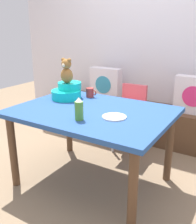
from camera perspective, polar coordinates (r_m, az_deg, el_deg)
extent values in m
plane|color=#8C7256|center=(2.64, -1.18, -14.95)|extent=(8.00, 8.00, 0.00)
cube|color=silver|center=(3.59, 12.50, 15.57)|extent=(4.40, 0.10, 2.60)
cube|color=brown|center=(3.55, 9.85, -1.99)|extent=(2.60, 0.44, 0.46)
cube|color=silver|center=(3.65, 1.69, 6.19)|extent=(0.44, 0.14, 0.44)
cylinder|color=teal|center=(3.59, 1.09, 5.97)|extent=(0.24, 0.01, 0.24)
cube|color=silver|center=(3.24, 20.30, 3.46)|extent=(0.44, 0.14, 0.44)
cylinder|color=#E02D72|center=(3.17, 20.02, 3.18)|extent=(0.24, 0.01, 0.24)
cube|color=#264C8C|center=(2.32, -1.29, 0.04)|extent=(1.38, 1.02, 0.04)
cylinder|color=brown|center=(2.55, -18.11, -8.19)|extent=(0.07, 0.07, 0.70)
cylinder|color=brown|center=(1.90, 7.59, -17.18)|extent=(0.07, 0.07, 0.70)
cylinder|color=brown|center=(3.10, -6.39, -2.52)|extent=(0.07, 0.07, 0.70)
cylinder|color=brown|center=(2.60, 15.32, -7.43)|extent=(0.07, 0.07, 0.70)
cylinder|color=#D84C59|center=(3.07, 6.92, 0.39)|extent=(0.34, 0.34, 0.10)
cube|color=#D84C59|center=(3.15, 8.00, 3.85)|extent=(0.30, 0.06, 0.24)
cube|color=white|center=(2.89, 5.61, 0.65)|extent=(0.31, 0.21, 0.02)
cylinder|color=silver|center=(3.11, 3.28, -4.78)|extent=(0.03, 0.03, 0.46)
cylinder|color=silver|center=(3.00, 8.01, -5.85)|extent=(0.03, 0.03, 0.46)
cylinder|color=silver|center=(3.34, 5.57, -3.15)|extent=(0.03, 0.03, 0.46)
cylinder|color=silver|center=(3.24, 10.03, -4.07)|extent=(0.03, 0.03, 0.46)
cylinder|color=#0FC8BE|center=(2.68, -6.96, 3.83)|extent=(0.30, 0.30, 0.09)
cylinder|color=#0FC8BE|center=(2.70, -6.23, 5.75)|extent=(0.24, 0.24, 0.07)
ellipsoid|color=olive|center=(2.65, -6.85, 7.91)|extent=(0.13, 0.11, 0.15)
sphere|color=olive|center=(2.63, -6.95, 10.42)|extent=(0.10, 0.10, 0.10)
sphere|color=beige|center=(2.60, -7.53, 10.13)|extent=(0.04, 0.04, 0.04)
sphere|color=olive|center=(2.65, -7.63, 11.27)|extent=(0.04, 0.04, 0.04)
sphere|color=olive|center=(2.60, -6.32, 11.19)|extent=(0.04, 0.04, 0.04)
cylinder|color=#4C8C33|center=(2.05, -4.17, 0.27)|extent=(0.07, 0.07, 0.15)
cone|color=white|center=(2.03, -4.23, 2.75)|extent=(0.06, 0.06, 0.03)
cylinder|color=#9E332D|center=(2.73, -1.80, 4.28)|extent=(0.08, 0.08, 0.09)
torus|color=#9E332D|center=(2.70, -0.88, 4.24)|extent=(0.06, 0.01, 0.06)
cylinder|color=white|center=(2.12, 3.57, -1.08)|extent=(0.20, 0.20, 0.01)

